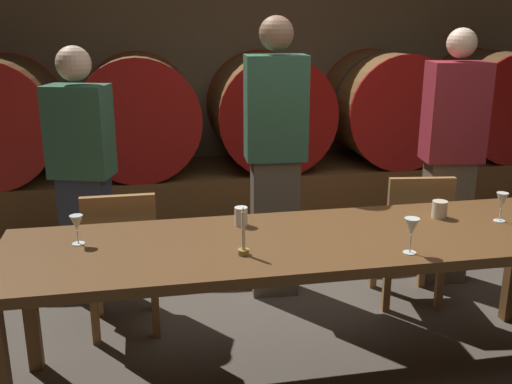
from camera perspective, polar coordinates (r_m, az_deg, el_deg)
ground_plane at (r=3.45m, az=8.93°, el=-15.20°), size 8.51×8.51×0.00m
back_wall at (r=5.64m, az=-0.16°, el=10.63°), size 6.55×0.24×2.43m
barrel_shelf at (r=5.30m, az=0.98°, el=-0.19°), size 5.89×0.90×0.54m
wine_barrel_left at (r=5.02m, az=-11.31°, el=7.37°), size 0.98×0.89×0.98m
wine_barrel_center at (r=5.13m, az=1.19°, el=7.89°), size 0.98×0.89×0.98m
wine_barrel_right at (r=5.46m, az=12.39°, el=8.04°), size 0.98×0.89×0.98m
wine_barrel_far_right at (r=5.95m, az=21.80°, el=7.94°), size 0.98×0.89×0.98m
dining_table at (r=2.91m, az=5.11°, el=-5.62°), size 2.94×0.80×0.77m
chair_left at (r=3.48m, az=-12.80°, el=-6.01°), size 0.40×0.40×0.88m
chair_right at (r=3.87m, az=14.88°, el=-3.84°), size 0.45×0.45×0.88m
guest_left at (r=3.93m, az=-16.38°, el=1.77°), size 0.43×0.34×1.64m
guest_center at (r=3.78m, az=1.86°, el=3.33°), size 0.40×0.27×1.81m
guest_right at (r=4.19m, az=18.30°, el=3.16°), size 0.41×0.29×1.74m
candle_center at (r=2.65m, az=-1.22°, el=-4.76°), size 0.05×0.05×0.23m
wine_glass_left at (r=2.88m, az=-16.94°, el=-2.99°), size 0.06×0.06×0.14m
wine_glass_center at (r=2.74m, az=14.80°, el=-3.37°), size 0.07×0.07×0.17m
wine_glass_right at (r=3.32m, az=22.65°, el=-0.87°), size 0.06×0.06×0.16m
cup_left at (r=3.02m, az=-1.45°, el=-2.37°), size 0.07×0.07×0.10m
cup_right at (r=3.28m, az=17.33°, el=-1.62°), size 0.08×0.08×0.09m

